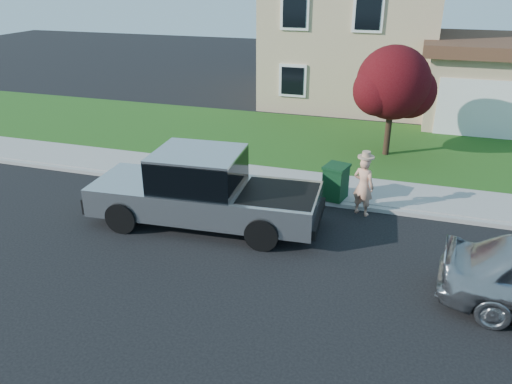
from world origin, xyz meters
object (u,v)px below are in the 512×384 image
trash_bin (336,182)px  pickup_truck (204,191)px  woman (364,185)px  ornamental_tree (394,86)px

trash_bin → pickup_truck: bearing=-129.5°
pickup_truck → trash_bin: size_ratio=6.11×
woman → ornamental_tree: (0.34, 5.08, 1.72)m
ornamental_tree → woman: bearing=-93.8°
woman → trash_bin: bearing=-7.5°
woman → ornamental_tree: bearing=-70.5°
pickup_truck → woman: 4.39m
pickup_truck → trash_bin: (3.14, 2.35, -0.27)m
pickup_truck → ornamental_tree: ornamental_tree is taller
pickup_truck → woman: pickup_truck is taller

